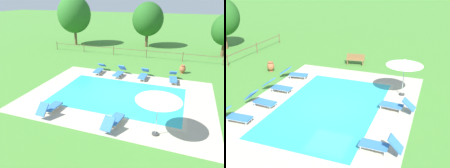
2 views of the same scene
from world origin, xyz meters
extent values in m
plane|color=#478433|center=(0.00, 0.00, 0.00)|extent=(160.00, 160.00, 0.00)
cube|color=#B2A893|center=(0.00, 0.00, 0.00)|extent=(13.03, 9.57, 0.01)
cube|color=#2DB7C6|center=(0.00, 0.00, 0.01)|extent=(9.06, 5.60, 0.01)
cube|color=#C0B59F|center=(0.00, 2.92, 0.01)|extent=(9.54, 0.24, 0.01)
cube|color=#C0B59F|center=(0.00, -2.92, 0.01)|extent=(9.54, 0.24, 0.01)
cube|color=#C0B59F|center=(4.65, 0.00, 0.01)|extent=(0.24, 5.60, 0.01)
cube|color=#C0B59F|center=(-4.65, 0.00, 0.01)|extent=(0.24, 5.60, 0.01)
cube|color=#3370BC|center=(-1.23, 3.50, 0.32)|extent=(0.71, 1.35, 0.07)
cube|color=#3370BC|center=(-1.15, 4.46, 0.59)|extent=(0.65, 0.72, 0.61)
cube|color=silver|center=(-1.23, 3.50, 0.26)|extent=(0.67, 1.32, 0.04)
cylinder|color=silver|center=(-1.02, 2.93, 0.14)|extent=(0.04, 0.04, 0.28)
cylinder|color=silver|center=(-1.53, 2.97, 0.14)|extent=(0.04, 0.04, 0.28)
cylinder|color=silver|center=(-0.93, 4.03, 0.14)|extent=(0.04, 0.04, 0.28)
cylinder|color=silver|center=(-1.44, 4.07, 0.14)|extent=(0.04, 0.04, 0.28)
cube|color=#3370BC|center=(-3.16, -3.46, 0.32)|extent=(0.65, 1.32, 0.07)
cube|color=#3370BC|center=(-3.20, -4.41, 0.61)|extent=(0.63, 0.67, 0.64)
cube|color=silver|center=(-3.16, -3.46, 0.26)|extent=(0.62, 1.30, 0.04)
cylinder|color=silver|center=(-3.40, -2.90, 0.14)|extent=(0.04, 0.04, 0.28)
cylinder|color=silver|center=(-2.89, -2.92, 0.14)|extent=(0.04, 0.04, 0.28)
cylinder|color=silver|center=(-3.44, -4.00, 0.14)|extent=(0.04, 0.04, 0.28)
cylinder|color=silver|center=(-2.93, -4.03, 0.14)|extent=(0.04, 0.04, 0.28)
cube|color=#3370BC|center=(3.46, 3.77, 0.32)|extent=(0.74, 1.36, 0.07)
cube|color=#3370BC|center=(3.35, 4.76, 0.55)|extent=(0.68, 0.80, 0.52)
cube|color=silver|center=(3.46, 3.77, 0.26)|extent=(0.71, 1.33, 0.04)
cylinder|color=silver|center=(3.77, 3.25, 0.14)|extent=(0.04, 0.04, 0.28)
cylinder|color=silver|center=(3.27, 3.19, 0.14)|extent=(0.04, 0.04, 0.28)
cylinder|color=silver|center=(3.65, 4.35, 0.14)|extent=(0.04, 0.04, 0.28)
cylinder|color=silver|center=(3.14, 4.29, 0.14)|extent=(0.04, 0.04, 0.28)
cube|color=#3370BC|center=(0.98, -3.47, 0.32)|extent=(0.74, 1.36, 0.07)
cube|color=#3370BC|center=(0.87, -4.45, 0.57)|extent=(0.67, 0.77, 0.56)
cube|color=silver|center=(0.98, -3.47, 0.26)|extent=(0.71, 1.33, 0.04)
cylinder|color=silver|center=(0.78, -2.89, 0.14)|extent=(0.04, 0.04, 0.28)
cylinder|color=silver|center=(1.29, -2.95, 0.14)|extent=(0.04, 0.04, 0.28)
cylinder|color=silver|center=(0.66, -3.99, 0.14)|extent=(0.04, 0.04, 0.28)
cylinder|color=silver|center=(1.17, -4.04, 0.14)|extent=(0.04, 0.04, 0.28)
cube|color=#3370BC|center=(-3.23, 3.72, 0.32)|extent=(0.65, 1.32, 0.07)
cube|color=#3370BC|center=(-3.27, 4.73, 0.53)|extent=(0.63, 0.78, 0.49)
cube|color=silver|center=(-3.23, 3.72, 0.26)|extent=(0.62, 1.30, 0.04)
cylinder|color=silver|center=(-2.95, 3.18, 0.14)|extent=(0.04, 0.04, 0.28)
cylinder|color=silver|center=(-3.46, 3.16, 0.14)|extent=(0.04, 0.04, 0.28)
cylinder|color=silver|center=(-2.99, 4.29, 0.14)|extent=(0.04, 0.04, 0.28)
cylinder|color=silver|center=(-3.50, 4.27, 0.14)|extent=(0.04, 0.04, 0.28)
cube|color=#3370BC|center=(0.93, 3.65, 0.32)|extent=(0.63, 1.31, 0.07)
cube|color=#3370BC|center=(0.95, 4.65, 0.56)|extent=(0.61, 0.73, 0.55)
cube|color=silver|center=(0.93, 3.65, 0.26)|extent=(0.60, 1.29, 0.04)
cylinder|color=silver|center=(1.18, 3.10, 0.14)|extent=(0.04, 0.04, 0.28)
cylinder|color=silver|center=(0.67, 3.11, 0.14)|extent=(0.04, 0.04, 0.28)
cylinder|color=silver|center=(1.20, 4.20, 0.14)|extent=(0.04, 0.04, 0.28)
cylinder|color=silver|center=(0.69, 4.21, 0.14)|extent=(0.04, 0.04, 0.28)
cylinder|color=#383838|center=(3.24, -3.73, 0.04)|extent=(0.36, 0.36, 0.08)
cylinder|color=#B2B5B7|center=(3.24, -3.73, 1.17)|extent=(0.04, 0.04, 2.34)
cone|color=white|center=(3.24, -3.73, 2.18)|extent=(2.27, 2.27, 0.36)
sphere|color=white|center=(3.24, -3.73, 2.37)|extent=(0.06, 0.06, 0.06)
cylinder|color=#A85B38|center=(4.06, 6.50, 0.04)|extent=(0.30, 0.30, 0.08)
ellipsoid|color=#A85B38|center=(4.06, 6.50, 0.42)|extent=(0.55, 0.55, 0.68)
cylinder|color=#A85B38|center=(4.06, 6.50, 0.76)|extent=(0.42, 0.42, 0.06)
cylinder|color=brown|center=(-12.17, 10.47, 0.53)|extent=(0.08, 0.08, 1.05)
cylinder|color=brown|center=(-8.16, 10.47, 0.53)|extent=(0.08, 0.08, 1.05)
cylinder|color=brown|center=(-4.15, 10.47, 0.53)|extent=(0.08, 0.08, 1.05)
cylinder|color=brown|center=(-0.14, 10.47, 0.53)|extent=(0.08, 0.08, 1.05)
cylinder|color=brown|center=(3.87, 10.47, 0.53)|extent=(0.08, 0.08, 1.05)
cylinder|color=brown|center=(7.88, 10.47, 0.53)|extent=(0.08, 0.08, 1.05)
cube|color=brown|center=(-0.14, 10.47, 0.85)|extent=(24.06, 0.05, 0.05)
cylinder|color=brown|center=(-11.31, 14.05, 1.18)|extent=(0.36, 0.36, 2.35)
ellipsoid|color=#286623|center=(-11.31, 14.05, 4.26)|extent=(4.64, 4.64, 5.09)
cylinder|color=brown|center=(8.20, 14.36, 0.88)|extent=(0.39, 0.39, 1.75)
cylinder|color=brown|center=(-1.33, 16.29, 1.03)|extent=(0.39, 0.39, 2.06)
ellipsoid|color=#235B1E|center=(-1.33, 16.29, 3.74)|extent=(4.19, 4.19, 4.48)
camera|label=1|loc=(4.22, -12.93, 6.65)|focal=33.47mm
camera|label=2|loc=(-13.58, -5.64, 7.66)|focal=45.42mm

